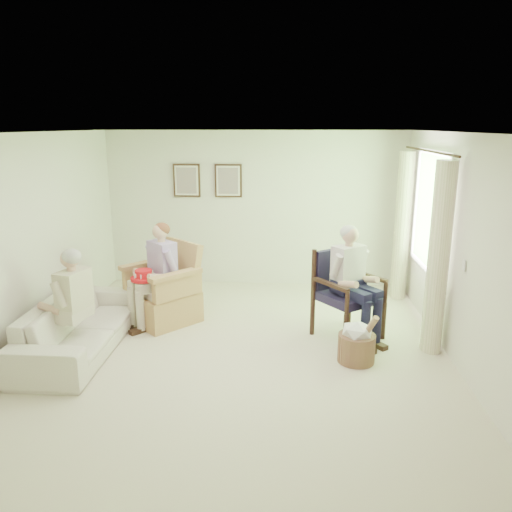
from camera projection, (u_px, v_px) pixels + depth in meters
name	position (u px, v px, depth m)	size (l,w,h in m)	color
floor	(240.00, 351.00, 6.09)	(5.50, 5.50, 0.00)	beige
back_wall	(255.00, 209.00, 8.41)	(5.00, 0.04, 2.60)	silver
front_wall	(196.00, 353.00, 3.11)	(5.00, 0.04, 2.60)	silver
left_wall	(30.00, 245.00, 5.92)	(0.04, 5.50, 2.60)	silver
right_wall	(461.00, 252.00, 5.60)	(0.04, 5.50, 2.60)	silver
ceiling	(238.00, 132.00, 5.43)	(5.00, 5.50, 0.02)	white
window	(431.00, 209.00, 6.69)	(0.13, 2.50, 1.63)	#2D6B23
curtain_left	(438.00, 259.00, 5.86)	(0.34, 0.34, 2.30)	beige
curtain_right	(402.00, 226.00, 7.75)	(0.34, 0.34, 2.30)	beige
framed_print_left	(187.00, 180.00, 8.33)	(0.45, 0.05, 0.55)	#382114
framed_print_right	(228.00, 181.00, 8.28)	(0.45, 0.05, 0.55)	#382114
wicker_armchair	(163.00, 296.00, 7.00)	(0.86, 0.86, 1.10)	tan
wood_armchair	(348.00, 289.00, 6.47)	(0.73, 0.68, 1.12)	black
sofa	(80.00, 325.00, 6.08)	(0.86, 2.20, 0.64)	silver
person_wicker	(159.00, 267.00, 6.74)	(0.40, 0.63, 1.38)	beige
person_dark	(351.00, 275.00, 6.22)	(0.40, 0.63, 1.44)	#171632
person_sofa	(70.00, 298.00, 5.76)	(0.42, 0.62, 1.29)	beige
red_hat	(144.00, 276.00, 6.64)	(0.35, 0.35, 0.14)	red
hatbox	(357.00, 342.00, 5.77)	(0.55, 0.55, 0.63)	#9D7955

